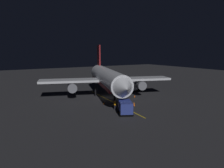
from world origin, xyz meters
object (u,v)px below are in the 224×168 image
object	(u,v)px
airliner	(107,78)
catering_truck	(134,86)
baggage_truck	(125,106)
traffic_cone_near_left	(104,103)
traffic_cone_under_wing	(134,105)
traffic_cone_far	(134,103)
traffic_cone_near_right	(135,96)
ground_crew_worker	(115,105)

from	to	relation	value
airliner	catering_truck	size ratio (longest dim) A/B	5.25
baggage_truck	traffic_cone_near_left	bearing A→B (deg)	-90.50
traffic_cone_under_wing	traffic_cone_far	distance (m)	1.41
traffic_cone_near_right	traffic_cone_far	size ratio (longest dim) A/B	1.00
baggage_truck	ground_crew_worker	world-z (taller)	baggage_truck
catering_truck	traffic_cone_under_wing	distance (m)	16.36
airliner	traffic_cone_near_left	size ratio (longest dim) A/B	60.66
traffic_cone_near_left	traffic_cone_near_right	distance (m)	9.74
ground_crew_worker	traffic_cone_under_wing	bearing A→B (deg)	-179.06
traffic_cone_far	ground_crew_worker	bearing A→B (deg)	12.65
traffic_cone_far	traffic_cone_near_right	bearing A→B (deg)	-128.34
ground_crew_worker	traffic_cone_near_left	size ratio (longest dim) A/B	3.16
traffic_cone_near_right	traffic_cone_under_wing	world-z (taller)	same
baggage_truck	traffic_cone_under_wing	distance (m)	5.41
baggage_truck	traffic_cone_far	distance (m)	6.73
ground_crew_worker	airliner	bearing A→B (deg)	-112.86
traffic_cone_under_wing	traffic_cone_far	bearing A→B (deg)	-125.85
baggage_truck	traffic_cone_near_right	size ratio (longest dim) A/B	11.36
traffic_cone_near_left	traffic_cone_under_wing	world-z (taller)	same
traffic_cone_under_wing	catering_truck	bearing A→B (deg)	-126.56
airliner	traffic_cone_near_right	size ratio (longest dim) A/B	60.66
catering_truck	traffic_cone_under_wing	size ratio (longest dim) A/B	11.55
airliner	ground_crew_worker	size ratio (longest dim) A/B	19.17
traffic_cone_near_left	ground_crew_worker	bearing A→B (deg)	86.51
traffic_cone_near_left	traffic_cone_far	distance (m)	6.16
airliner	traffic_cone_under_wing	distance (m)	11.17
ground_crew_worker	traffic_cone_far	xyz separation A→B (m)	(-5.43, -1.22, -0.64)
catering_truck	traffic_cone_far	bearing A→B (deg)	53.37
traffic_cone_near_left	airliner	bearing A→B (deg)	-125.32
airliner	traffic_cone_near_left	world-z (taller)	airliner
traffic_cone_near_left	traffic_cone_far	size ratio (longest dim) A/B	1.00
baggage_truck	traffic_cone_far	world-z (taller)	baggage_truck
airliner	traffic_cone_near_left	bearing A→B (deg)	54.68
airliner	traffic_cone_under_wing	size ratio (longest dim) A/B	60.66
ground_crew_worker	traffic_cone_far	size ratio (longest dim) A/B	3.16
airliner	baggage_truck	bearing A→B (deg)	72.64
catering_truck	airliner	bearing A→B (deg)	15.73
traffic_cone_near_right	airliner	bearing A→B (deg)	-34.07
traffic_cone_near_left	baggage_truck	bearing A→B (deg)	89.50
traffic_cone_far	traffic_cone_under_wing	bearing A→B (deg)	54.15
baggage_truck	ground_crew_worker	xyz separation A→B (m)	(0.21, -2.93, -0.30)
traffic_cone_under_wing	traffic_cone_far	world-z (taller)	same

